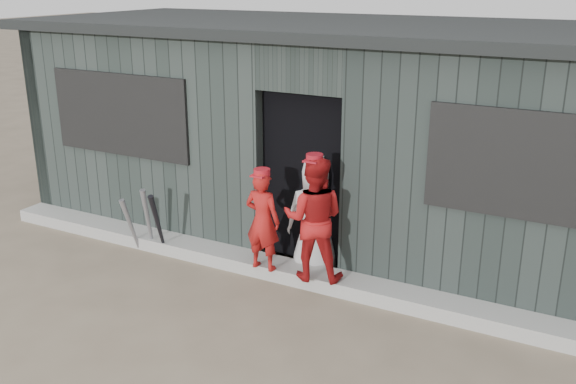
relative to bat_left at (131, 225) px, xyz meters
The scene contains 9 objects.
ground 2.56m from the bat_left, 38.19° to the right, with size 80.00×80.00×0.00m, color brown.
curb 2.03m from the bat_left, ahead, with size 8.00×0.36×0.15m, color gray.
bat_left is the anchor object (origin of this frame).
bat_mid 0.22m from the bat_left, 25.28° to the left, with size 0.07×0.07×0.82m, color gray.
bat_right 0.41m from the bat_left, ahead, with size 0.07×0.07×0.85m, color black.
player_red_left 1.81m from the bat_left, ahead, with size 0.40×0.26×1.09m, color #A71614.
player_red_right 2.40m from the bat_left, ahead, with size 0.64×0.50×1.31m, color #A11315.
player_grey_back 2.26m from the bat_left, 14.12° to the left, with size 0.64×0.42×1.31m, color #B5B5B5.
dugout 2.93m from the bat_left, 44.20° to the left, with size 8.30×3.30×2.62m.
Camera 1 is at (2.97, -3.80, 3.15)m, focal length 40.00 mm.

